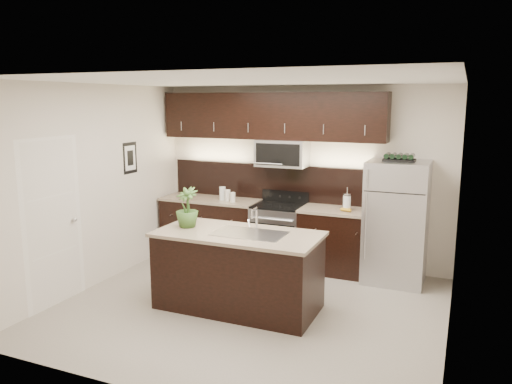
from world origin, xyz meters
TOP-DOWN VIEW (x-y plane):
  - ground at (0.00, 0.00)m, footprint 4.50×4.50m
  - room_walls at (-0.11, -0.04)m, footprint 4.52×4.02m
  - counter_run at (-0.46, 1.69)m, footprint 3.51×0.65m
  - upper_fixtures at (-0.43, 1.84)m, footprint 3.49×0.40m
  - island at (-0.13, -0.04)m, footprint 1.96×0.96m
  - sink_faucet at (0.02, -0.03)m, footprint 0.84×0.50m
  - refrigerator at (1.48, 1.63)m, footprint 0.81×0.73m
  - wine_rack at (1.48, 1.63)m, footprint 0.42×0.26m
  - plant at (-0.82, -0.04)m, footprint 0.29×0.29m
  - canisters at (-1.10, 1.61)m, footprint 0.30×0.17m
  - french_press at (0.79, 1.64)m, footprint 0.11×0.11m
  - bananas at (0.75, 1.61)m, footprint 0.20×0.18m

SIDE VIEW (x-z plane):
  - ground at x=0.00m, z-range 0.00..0.00m
  - counter_run at x=-0.46m, z-range 0.00..0.94m
  - island at x=-0.13m, z-range 0.00..0.94m
  - refrigerator at x=1.48m, z-range 0.00..1.68m
  - sink_faucet at x=0.02m, z-range 0.81..1.10m
  - bananas at x=0.75m, z-range 0.94..0.99m
  - canisters at x=-1.10m, z-range 0.93..1.14m
  - french_press at x=0.79m, z-range 0.90..1.23m
  - plant at x=-0.82m, z-range 0.94..1.43m
  - room_walls at x=-0.11m, z-range 0.34..3.05m
  - wine_rack at x=1.48m, z-range 1.68..1.78m
  - upper_fixtures at x=-0.43m, z-range 1.31..2.97m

